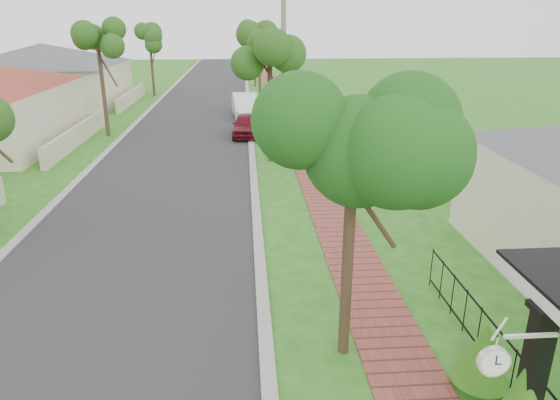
{
  "coord_description": "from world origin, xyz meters",
  "views": [
    {
      "loc": [
        0.32,
        -6.84,
        6.34
      ],
      "look_at": [
        1.27,
        6.42,
        1.5
      ],
      "focal_mm": 32.0,
      "sensor_mm": 36.0,
      "label": 1
    }
  ],
  "objects_px": {
    "parked_car_white": "(245,105)",
    "utility_pole": "(284,74)",
    "porch_post": "(531,385)",
    "station_clock": "(496,359)",
    "near_tree": "(353,158)",
    "parked_car_red": "(246,125)"
  },
  "relations": [
    {
      "from": "utility_pole",
      "to": "station_clock",
      "type": "relative_size",
      "value": 7.39
    },
    {
      "from": "parked_car_white",
      "to": "utility_pole",
      "type": "distance_m",
      "value": 12.21
    },
    {
      "from": "porch_post",
      "to": "utility_pole",
      "type": "bearing_deg",
      "value": 98.26
    },
    {
      "from": "near_tree",
      "to": "station_clock",
      "type": "height_order",
      "value": "near_tree"
    },
    {
      "from": "parked_car_white",
      "to": "utility_pole",
      "type": "bearing_deg",
      "value": -86.2
    },
    {
      "from": "parked_car_red",
      "to": "station_clock",
      "type": "distance_m",
      "value": 23.07
    },
    {
      "from": "parked_car_white",
      "to": "near_tree",
      "type": "distance_m",
      "value": 26.26
    },
    {
      "from": "station_clock",
      "to": "parked_car_red",
      "type": "bearing_deg",
      "value": 98.2
    },
    {
      "from": "parked_car_red",
      "to": "station_clock",
      "type": "height_order",
      "value": "station_clock"
    },
    {
      "from": "near_tree",
      "to": "porch_post",
      "type": "bearing_deg",
      "value": -46.77
    },
    {
      "from": "parked_car_white",
      "to": "porch_post",
      "type": "bearing_deg",
      "value": -86.25
    },
    {
      "from": "porch_post",
      "to": "parked_car_white",
      "type": "height_order",
      "value": "porch_post"
    },
    {
      "from": "porch_post",
      "to": "near_tree",
      "type": "xyz_separation_m",
      "value": [
        -2.35,
        2.5,
        2.93
      ]
    },
    {
      "from": "station_clock",
      "to": "utility_pole",
      "type": "bearing_deg",
      "value": 95.23
    },
    {
      "from": "porch_post",
      "to": "parked_car_white",
      "type": "bearing_deg",
      "value": 98.29
    },
    {
      "from": "parked_car_red",
      "to": "parked_car_white",
      "type": "distance_m",
      "value": 6.1
    },
    {
      "from": "parked_car_red",
      "to": "station_clock",
      "type": "bearing_deg",
      "value": -78.69
    },
    {
      "from": "parked_car_red",
      "to": "porch_post",
      "type": "bearing_deg",
      "value": -76.39
    },
    {
      "from": "parked_car_red",
      "to": "parked_car_white",
      "type": "relative_size",
      "value": 0.78
    },
    {
      "from": "porch_post",
      "to": "station_clock",
      "type": "height_order",
      "value": "porch_post"
    },
    {
      "from": "near_tree",
      "to": "station_clock",
      "type": "xyz_separation_m",
      "value": [
        1.48,
        -2.9,
        -2.1
      ]
    },
    {
      "from": "porch_post",
      "to": "station_clock",
      "type": "xyz_separation_m",
      "value": [
        -0.87,
        -0.4,
        0.83
      ]
    }
  ]
}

